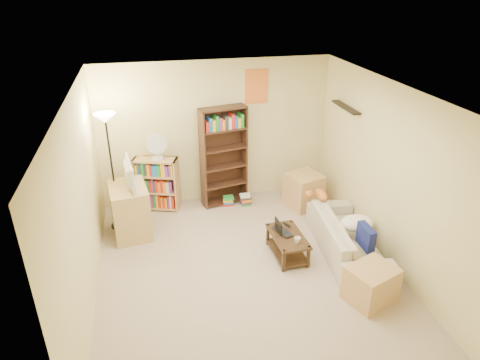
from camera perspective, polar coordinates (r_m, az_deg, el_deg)
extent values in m
plane|color=#C9AD96|center=(6.12, 0.75, -11.84)|extent=(4.50, 4.50, 0.00)
cube|color=beige|center=(7.48, -3.27, 6.31)|extent=(4.00, 0.04, 2.50)
cube|color=beige|center=(3.68, 9.50, -17.08)|extent=(4.00, 0.04, 2.50)
cube|color=beige|center=(5.39, -20.36, -3.44)|extent=(0.04, 4.50, 2.50)
cube|color=beige|center=(6.19, 19.13, 0.60)|extent=(0.04, 4.50, 2.50)
cube|color=silver|center=(5.00, 0.91, 11.50)|extent=(4.00, 4.50, 0.04)
cube|color=red|center=(7.40, 2.22, 12.34)|extent=(0.40, 0.02, 0.58)
cube|color=black|center=(7.01, 13.89, 9.42)|extent=(0.12, 0.80, 0.03)
imported|color=beige|center=(6.50, 14.11, -7.33)|extent=(1.99, 1.08, 0.54)
cube|color=navy|center=(6.09, 16.44, -7.30)|extent=(0.11, 0.36, 0.32)
ellipsoid|color=white|center=(6.48, 15.27, -5.57)|extent=(0.50, 0.35, 0.21)
ellipsoid|color=orange|center=(6.84, 10.79, -1.92)|extent=(0.35, 0.18, 0.14)
sphere|color=orange|center=(6.77, 9.23, -1.88)|extent=(0.12, 0.12, 0.12)
cube|color=#3E2817|center=(6.24, 6.39, -7.47)|extent=(0.46, 0.79, 0.03)
cube|color=#3E2817|center=(6.39, 6.28, -9.42)|extent=(0.44, 0.76, 0.03)
cube|color=#3E2817|center=(6.01, 5.83, -10.70)|extent=(0.04, 0.04, 0.35)
cube|color=#3E2817|center=(6.13, 9.11, -10.09)|extent=(0.04, 0.04, 0.35)
cube|color=#3E2817|center=(6.54, 3.73, -7.28)|extent=(0.04, 0.04, 0.35)
cube|color=#3E2817|center=(6.65, 6.77, -6.80)|extent=(0.04, 0.04, 0.35)
imported|color=black|center=(6.31, 6.05, -6.68)|extent=(0.50, 0.46, 0.03)
cube|color=white|center=(6.23, 5.11, -6.14)|extent=(0.02, 0.26, 0.17)
imported|color=silver|center=(6.06, 7.65, -7.96)|extent=(0.15, 0.15, 0.09)
cube|color=black|center=(6.46, 6.30, -5.95)|extent=(0.09, 0.15, 0.02)
cube|color=tan|center=(6.89, -14.44, -3.96)|extent=(0.64, 0.83, 0.82)
imported|color=black|center=(6.62, -15.02, 0.69)|extent=(0.74, 0.28, 0.41)
cube|color=#3B2217|center=(7.39, -2.17, 3.05)|extent=(0.83, 0.42, 1.77)
cube|color=tan|center=(7.50, -11.01, -0.53)|extent=(0.79, 0.51, 0.94)
cylinder|color=silver|center=(7.29, -10.91, 2.90)|extent=(0.19, 0.19, 0.04)
cylinder|color=silver|center=(7.25, -10.97, 3.63)|extent=(0.02, 0.02, 0.19)
cylinder|color=silver|center=(7.16, -11.07, 4.73)|extent=(0.33, 0.06, 0.33)
cylinder|color=black|center=(7.33, -15.69, -5.81)|extent=(0.28, 0.28, 0.03)
cylinder|color=black|center=(6.92, -16.54, 0.46)|extent=(0.03, 0.03, 1.80)
cone|color=#FFE7C6|center=(6.59, -17.56, 7.86)|extent=(0.32, 0.32, 0.14)
cube|color=#D4B667|center=(7.59, 8.48, -1.40)|extent=(0.67, 0.67, 0.61)
cube|color=tan|center=(5.73, 17.06, -13.13)|extent=(0.70, 0.65, 0.48)
cube|color=red|center=(7.63, -1.61, -2.80)|extent=(0.20, 0.16, 0.17)
cube|color=#1966B2|center=(7.63, 0.74, -2.66)|extent=(0.20, 0.16, 0.21)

